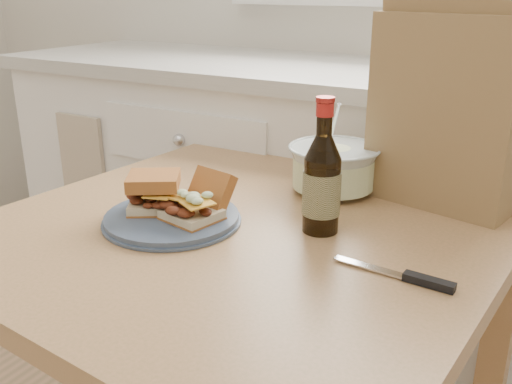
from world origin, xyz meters
The scene contains 9 objects.
cabinet_run centered at (0.00, 1.70, 0.47)m, with size 2.50×0.64×0.94m.
dining_table centered at (-0.04, 0.98, 0.64)m, with size 0.97×0.97×0.74m.
plate centered at (-0.16, 0.92, 0.75)m, with size 0.25×0.25×0.02m, color #3E4E65.
sandwich_left centered at (-0.20, 0.92, 0.80)m, with size 0.13×0.12×0.07m.
sandwich_right centered at (-0.11, 0.94, 0.79)m, with size 0.11×0.15×0.08m.
coleslaw_bowl centered at (0.03, 1.22, 0.79)m, with size 0.19×0.19×0.19m.
beer_bottle centered at (0.09, 1.02, 0.84)m, with size 0.07×0.07×0.24m.
knife centered at (0.29, 0.92, 0.75)m, with size 0.19×0.03×0.01m.
paper_bag centered at (0.25, 1.30, 0.93)m, with size 0.28×0.18×0.37m, color olive.
Camera 1 is at (0.46, 0.15, 1.16)m, focal length 40.00 mm.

